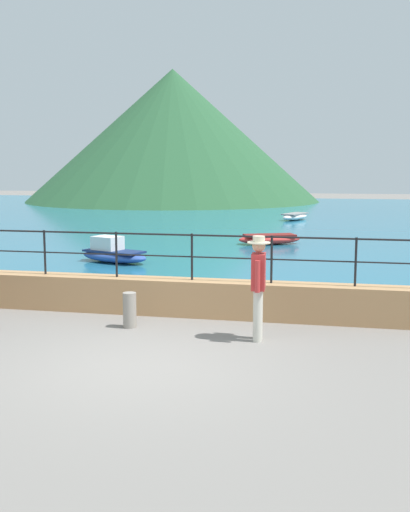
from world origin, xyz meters
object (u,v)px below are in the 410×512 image
(boat_3, at_px, (270,239))
(bollard, at_px, (130,310))
(person_walking, at_px, (258,282))
(boat_2, at_px, (113,253))
(boat_0, at_px, (295,216))

(boat_3, bearing_deg, bollard, -95.30)
(boat_3, bearing_deg, person_walking, -84.42)
(person_walking, relative_size, boat_2, 0.71)
(bollard, bearing_deg, boat_0, 86.83)
(bollard, relative_size, boat_3, 0.26)
(person_walking, bearing_deg, boat_2, 126.03)
(bollard, relative_size, boat_0, 0.26)
(person_walking, relative_size, boat_0, 0.71)
(boat_0, distance_m, boat_3, 10.69)
(person_walking, distance_m, boat_2, 8.98)
(bollard, height_order, boat_0, bollard)
(person_walking, height_order, boat_2, person_walking)
(person_walking, relative_size, boat_3, 0.71)
(boat_2, height_order, boat_3, boat_2)
(boat_3, bearing_deg, boat_2, -127.32)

